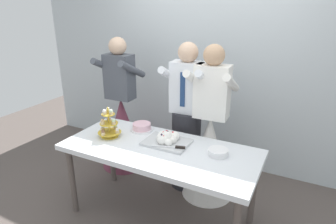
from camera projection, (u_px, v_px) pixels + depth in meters
name	position (u px, v px, depth m)	size (l,w,h in m)	color
ground_plane	(160.00, 216.00, 2.93)	(8.00, 8.00, 0.00)	#564C47
rear_wall	(213.00, 52.00, 3.57)	(5.20, 0.10, 2.90)	silver
dessert_table	(160.00, 155.00, 2.68)	(1.80, 0.80, 0.78)	silver
cupcake_stand	(109.00, 126.00, 2.85)	(0.23, 0.23, 0.31)	gold
main_cake_tray	(167.00, 139.00, 2.73)	(0.43, 0.31, 0.13)	silver
plate_stack	(218.00, 152.00, 2.52)	(0.18, 0.18, 0.05)	white
round_cake	(142.00, 127.00, 3.02)	(0.24, 0.24, 0.07)	white
person_groom	(186.00, 126.00, 3.19)	(0.49, 0.52, 1.66)	#232328
person_bride	(209.00, 147.00, 3.10)	(0.56, 0.56, 1.66)	white
person_guest	(122.00, 124.00, 3.69)	(0.56, 0.56, 1.66)	brown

